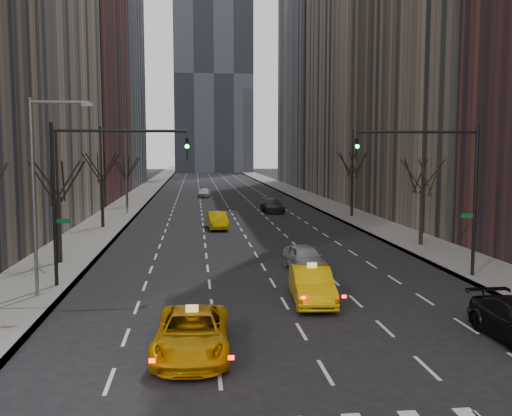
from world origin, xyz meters
name	(u,v)px	position (x,y,z in m)	size (l,w,h in m)	color
ground	(325,372)	(0.00, 0.00, 0.00)	(400.00, 400.00, 0.00)	black
sidewalk_left	(140,196)	(-12.25, 70.00, 0.07)	(4.50, 320.00, 0.15)	slate
sidewalk_right	(300,194)	(12.25, 70.00, 0.07)	(4.50, 320.00, 0.15)	slate
bld_left_far	(65,40)	(-21.50, 66.00, 22.00)	(14.00, 28.00, 44.00)	brown
bld_left_deep	(100,27)	(-21.50, 96.00, 30.00)	(14.00, 30.00, 60.00)	slate
bld_right_far	(374,22)	(21.50, 64.00, 25.00)	(14.00, 28.00, 50.00)	tan
bld_right_deep	(325,36)	(21.50, 95.00, 29.00)	(14.00, 30.00, 58.00)	slate
tree_lw_b	(58,203)	(-12.00, 18.00, 3.72)	(3.36, 3.50, 7.82)	black
tree_lw_c	(102,182)	(-12.00, 34.00, 4.04)	(3.36, 3.50, 8.74)	black
tree_lw_d	(126,178)	(-12.00, 52.00, 3.56)	(3.36, 3.50, 7.36)	black
tree_rw_b	(422,194)	(12.00, 22.00, 3.72)	(3.36, 3.50, 7.82)	black
tree_rw_c	(352,178)	(12.00, 40.00, 4.04)	(3.36, 3.50, 8.74)	black
traffic_mast_left	(89,177)	(-9.11, 12.00, 5.49)	(6.69, 0.39, 8.00)	black
traffic_mast_right	(445,176)	(9.11, 12.00, 5.49)	(6.69, 0.39, 8.00)	black
streetlight_near	(41,177)	(-10.84, 10.00, 5.62)	(2.83, 0.22, 9.00)	slate
streetlight_far	(129,162)	(-10.84, 45.00, 5.62)	(2.83, 0.22, 9.00)	slate
taxi_suv	(192,333)	(-4.08, 1.96, 0.74)	(2.44, 5.29, 1.47)	orange
taxi_sedan	(312,285)	(1.22, 8.00, 0.80)	(1.69, 4.84, 1.59)	#DDA404
silver_sedan_ahead	(304,258)	(2.20, 14.76, 0.74)	(1.76, 4.36, 1.49)	#979A9E
far_taxi	(217,220)	(-2.05, 32.72, 0.74)	(1.57, 4.50, 1.48)	#F4BA05
far_suv_grey	(272,205)	(4.55, 45.64, 0.75)	(2.09, 5.15, 1.49)	#2D2D32
far_car_white	(204,193)	(-2.60, 66.88, 0.69)	(1.62, 4.03, 1.37)	silver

